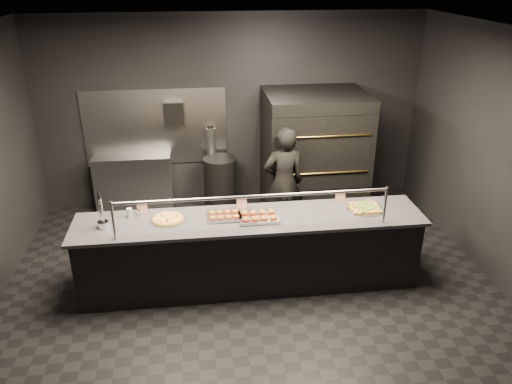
# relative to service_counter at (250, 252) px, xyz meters

# --- Properties ---
(room) EXTENTS (6.04, 6.00, 3.00)m
(room) POSITION_rel_service_counter_xyz_m (-0.02, 0.05, 1.03)
(room) COLOR black
(room) RESTS_ON ground
(service_counter) EXTENTS (4.10, 0.78, 1.37)m
(service_counter) POSITION_rel_service_counter_xyz_m (0.00, 0.00, 0.00)
(service_counter) COLOR black
(service_counter) RESTS_ON ground
(pizza_oven) EXTENTS (1.50, 1.23, 1.91)m
(pizza_oven) POSITION_rel_service_counter_xyz_m (1.20, 1.90, 0.50)
(pizza_oven) COLOR black
(pizza_oven) RESTS_ON ground
(prep_shelf) EXTENTS (1.20, 0.35, 0.90)m
(prep_shelf) POSITION_rel_service_counter_xyz_m (-1.60, 2.32, -0.01)
(prep_shelf) COLOR #99999E
(prep_shelf) RESTS_ON ground
(towel_dispenser) EXTENTS (0.30, 0.20, 0.35)m
(towel_dispenser) POSITION_rel_service_counter_xyz_m (-0.90, 2.39, 1.09)
(towel_dispenser) COLOR black
(towel_dispenser) RESTS_ON room
(fire_extinguisher) EXTENTS (0.14, 0.14, 0.51)m
(fire_extinguisher) POSITION_rel_service_counter_xyz_m (-0.35, 2.40, 0.60)
(fire_extinguisher) COLOR #B2B2B7
(fire_extinguisher) RESTS_ON room
(beer_tap) EXTENTS (0.13, 0.18, 0.48)m
(beer_tap) POSITION_rel_service_counter_xyz_m (-1.67, -0.01, 0.59)
(beer_tap) COLOR silver
(beer_tap) RESTS_ON service_counter
(round_pizza) EXTENTS (0.42, 0.42, 0.03)m
(round_pizza) POSITION_rel_service_counter_xyz_m (-0.95, 0.07, 0.47)
(round_pizza) COLOR silver
(round_pizza) RESTS_ON service_counter
(slider_tray_a) EXTENTS (0.40, 0.30, 0.06)m
(slider_tray_a) POSITION_rel_service_counter_xyz_m (-0.30, 0.06, 0.48)
(slider_tray_a) COLOR silver
(slider_tray_a) RESTS_ON service_counter
(slider_tray_b) EXTENTS (0.48, 0.36, 0.07)m
(slider_tray_b) POSITION_rel_service_counter_xyz_m (0.10, -0.02, 0.48)
(slider_tray_b) COLOR silver
(slider_tray_b) RESTS_ON service_counter
(square_pizza) EXTENTS (0.44, 0.44, 0.05)m
(square_pizza) POSITION_rel_service_counter_xyz_m (1.40, 0.06, 0.47)
(square_pizza) COLOR silver
(square_pizza) RESTS_ON service_counter
(condiment_jar) EXTENTS (0.16, 0.06, 0.11)m
(condiment_jar) POSITION_rel_service_counter_xyz_m (-1.37, 0.21, 0.51)
(condiment_jar) COLOR silver
(condiment_jar) RESTS_ON service_counter
(tent_cards) EXTENTS (2.53, 0.04, 0.15)m
(tent_cards) POSITION_rel_service_counter_xyz_m (-0.06, 0.28, 0.53)
(tent_cards) COLOR white
(tent_cards) RESTS_ON service_counter
(trash_bin) EXTENTS (0.52, 0.52, 0.87)m
(trash_bin) POSITION_rel_service_counter_xyz_m (-0.23, 2.14, -0.03)
(trash_bin) COLOR black
(trash_bin) RESTS_ON ground
(worker) EXTENTS (0.64, 0.46, 1.62)m
(worker) POSITION_rel_service_counter_xyz_m (0.61, 1.22, 0.35)
(worker) COLOR black
(worker) RESTS_ON ground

